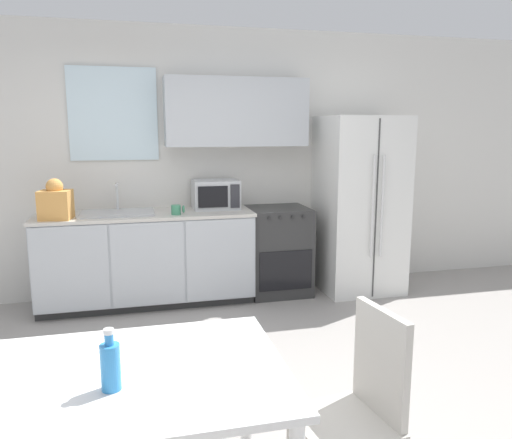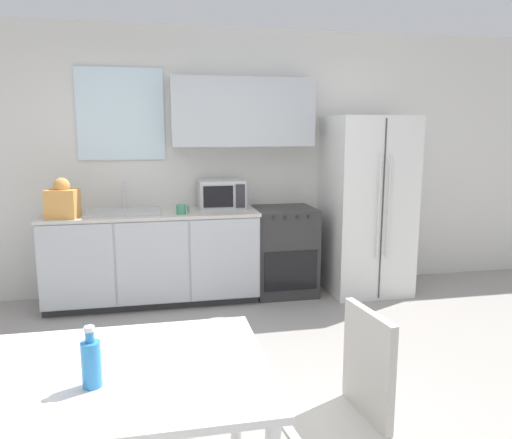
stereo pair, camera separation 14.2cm
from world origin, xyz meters
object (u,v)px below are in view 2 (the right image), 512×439
at_px(coffee_mug, 182,209).
at_px(dining_table, 120,394).
at_px(oven_range, 283,251).
at_px(dining_chair_side, 349,400).
at_px(drink_bottle, 91,362).
at_px(microwave, 221,194).
at_px(refrigerator, 366,205).

xyz_separation_m(coffee_mug, dining_table, (-0.41, -2.81, -0.28)).
relative_size(oven_range, dining_chair_side, 0.97).
xyz_separation_m(dining_table, drink_bottle, (-0.08, -0.11, 0.20)).
bearing_deg(dining_chair_side, drink_bottle, 88.91).
bearing_deg(dining_chair_side, dining_table, 82.74).
bearing_deg(microwave, coffee_mug, -146.45).
relative_size(dining_table, drink_bottle, 5.05).
bearing_deg(microwave, dining_chair_side, -87.52).
bearing_deg(drink_bottle, microwave, 74.14).
relative_size(coffee_mug, dining_chair_side, 0.13).
distance_m(oven_range, dining_chair_side, 3.05).
bearing_deg(coffee_mug, drink_bottle, -99.62).
height_order(refrigerator, drink_bottle, refrigerator).
distance_m(microwave, dining_table, 3.21).
relative_size(dining_chair_side, drink_bottle, 4.06).
distance_m(dining_table, drink_bottle, 0.24).
xyz_separation_m(oven_range, refrigerator, (0.87, -0.08, 0.46)).
bearing_deg(drink_bottle, dining_table, 52.82).
bearing_deg(dining_table, dining_chair_side, -0.21).
bearing_deg(microwave, oven_range, -7.39).
bearing_deg(refrigerator, dining_chair_side, -114.98).
xyz_separation_m(oven_range, drink_bottle, (-1.54, -3.11, 0.42)).
xyz_separation_m(refrigerator, dining_table, (-2.32, -2.92, -0.24)).
height_order(refrigerator, coffee_mug, refrigerator).
relative_size(coffee_mug, drink_bottle, 0.54).
height_order(refrigerator, microwave, refrigerator).
relative_size(dining_table, dining_chair_side, 1.25).
xyz_separation_m(coffee_mug, dining_chair_side, (0.55, -2.81, -0.41)).
relative_size(microwave, drink_bottle, 1.98).
bearing_deg(microwave, refrigerator, -6.13).
bearing_deg(refrigerator, microwave, 173.87).
height_order(coffee_mug, dining_chair_side, coffee_mug).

